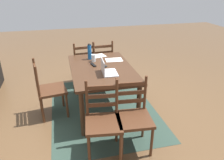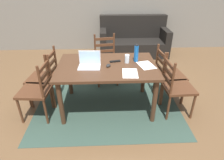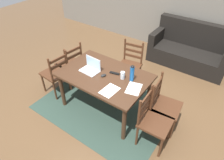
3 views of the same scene
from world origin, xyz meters
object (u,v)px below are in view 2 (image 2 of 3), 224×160
Objects in this scene: chair_right_far at (168,75)px; laptop at (90,63)px; chair_right_near at (176,87)px; chair_left_far at (44,78)px; dining_table at (107,71)px; drinking_glass at (127,59)px; water_bottle at (136,52)px; chair_left_near at (37,90)px; tv_remote at (115,61)px; couch at (133,41)px; chair_far_head at (106,60)px; computer_mouse at (108,65)px.

laptop is at bearing -170.34° from chair_right_far.
chair_right_near is 2.12m from chair_left_far.
dining_table is 11.63× the size of drinking_glass.
dining_table is 1.08m from chair_right_near.
laptop reaches higher than chair_left_far.
laptop is 0.74m from water_bottle.
dining_table is at bearing -165.51° from drinking_glass.
water_bottle reaches higher than chair_left_near.
water_bottle is (1.50, -0.07, 0.44)m from chair_left_far.
tv_remote is at bearing 160.93° from chair_right_near.
laptop is at bearing -15.77° from chair_left_far.
couch reaches higher than dining_table.
laptop is at bearing 97.88° from tv_remote.
water_bottle is 0.17m from drinking_glass.
laptop is (0.78, 0.17, 0.35)m from chair_left_near.
chair_far_head is 2.87× the size of laptop.
chair_left_far is 0.88m from laptop.
chair_right_near is (1.04, -0.20, -0.20)m from dining_table.
tv_remote is (1.17, 0.32, 0.30)m from chair_left_near.
chair_left_near is 1.48m from chair_far_head.
water_bottle reaches higher than chair_right_far.
drinking_glass reaches higher than dining_table.
chair_far_head is at bearing 147.32° from chair_right_far.
couch is at bearing 72.36° from dining_table.
chair_far_head and chair_left_far have the same top height.
tv_remote is (0.13, 0.12, 0.10)m from dining_table.
chair_far_head is at bearing 90.40° from dining_table.
chair_far_head is at bearing 134.53° from chair_right_near.
chair_left_near is at bearing -169.28° from chair_right_far.
chair_left_far is (-1.04, 0.19, -0.20)m from dining_table.
chair_left_near is at bearing -152.56° from computer_mouse.
chair_left_far is at bearing -173.57° from computer_mouse.
chair_left_near is 2.87× the size of laptop.
chair_right_far is 5.59× the size of tv_remote.
couch is at bearing 97.20° from chair_right_far.
chair_far_head is at bearing 122.03° from water_bottle.
chair_left_far reaches higher than dining_table.
chair_left_near is at bearing -169.07° from dining_table.
drinking_glass is 0.76× the size of tv_remote.
couch is at bearing 96.11° from chair_right_near.
chair_left_near is at bearing 92.72° from tv_remote.
chair_right_near reaches higher than drinking_glass.
computer_mouse is (0.28, -0.02, -0.04)m from laptop.
chair_right_far is (1.04, 0.19, -0.20)m from dining_table.
water_bottle reaches higher than tv_remote.
water_bottle is at bearing 17.44° from drinking_glass.
drinking_glass is at bearing 42.95° from computer_mouse.
couch is (0.77, 1.53, -0.11)m from chair_far_head.
tv_remote is (-0.33, -0.01, -0.14)m from water_bottle.
laptop is 3.31× the size of computer_mouse.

